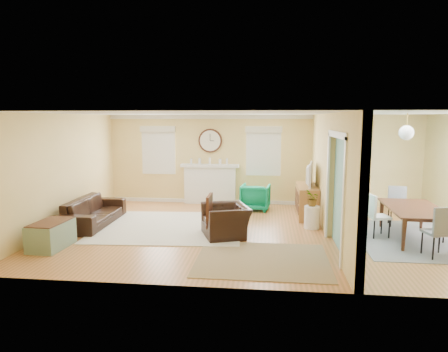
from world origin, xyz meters
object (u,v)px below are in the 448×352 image
at_px(dining_table, 415,223).
at_px(credenza, 306,201).
at_px(sofa, 94,211).
at_px(green_chair, 255,197).
at_px(eames_chair, 226,221).

bearing_deg(dining_table, credenza, 51.68).
bearing_deg(credenza, dining_table, -40.24).
bearing_deg(sofa, green_chair, -63.38).
relative_size(credenza, dining_table, 0.75).
relative_size(sofa, dining_table, 1.13).
bearing_deg(sofa, eames_chair, -101.64).
relative_size(eames_chair, green_chair, 1.32).
xyz_separation_m(eames_chair, green_chair, (0.54, 2.57, 0.02)).
bearing_deg(sofa, credenza, -76.03).
xyz_separation_m(credenza, dining_table, (2.07, -1.75, -0.06)).
relative_size(sofa, eames_chair, 2.10).
height_order(sofa, green_chair, green_chair).
xyz_separation_m(green_chair, dining_table, (3.39, -2.36, -0.02)).
distance_m(sofa, credenza, 5.26).
distance_m(credenza, dining_table, 2.71).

